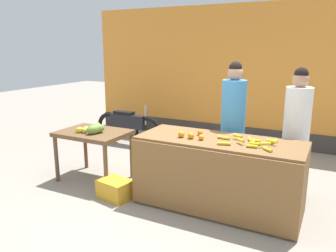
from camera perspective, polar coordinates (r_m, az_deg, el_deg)
ground_plane at (r=4.68m, az=2.25°, el=-12.22°), size 24.00×24.00×0.00m
market_wall_back at (r=7.23m, az=13.10°, el=8.23°), size 7.23×0.23×2.89m
fruit_stall_counter at (r=4.31m, az=8.59°, el=-8.11°), size 2.06×0.83×0.91m
side_table_wooden at (r=5.20m, az=-12.64°, el=-1.95°), size 1.04×0.76×0.77m
banana_bunch_pile at (r=4.04m, az=13.98°, el=-2.65°), size 0.73×0.48×0.07m
orange_pile at (r=4.19m, az=4.08°, el=-1.51°), size 0.35×0.28×0.08m
mango_papaya_pile at (r=5.06m, az=-12.67°, el=-0.48°), size 0.43×0.50×0.14m
vendor_woman_blue_shirt at (r=4.79m, az=11.04°, el=-0.10°), size 0.34×0.34×1.83m
vendor_woman_white_shirt at (r=4.72m, az=21.07°, el=-1.34°), size 0.34×0.34×1.77m
parked_motorcycle at (r=7.05m, az=-6.85°, el=0.02°), size 1.60×0.18×0.88m
produce_crate at (r=4.68m, az=-9.07°, el=-10.61°), size 0.49×0.40×0.26m
produce_sack at (r=5.45m, az=-1.36°, el=-5.01°), size 0.44×0.41×0.60m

